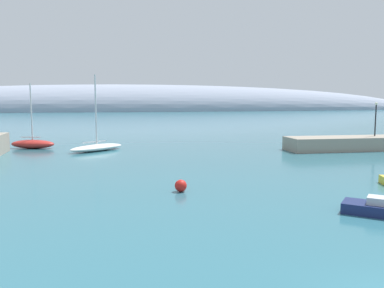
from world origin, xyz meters
name	(u,v)px	position (x,y,z in m)	size (l,w,h in m)	color
distant_ridge	(145,111)	(19.46, 232.12, 0.00)	(378.53, 51.46, 31.59)	#8E99AD
sailboat_white_near_shore	(97,147)	(-9.08, 40.20, 0.49)	(7.37, 6.46, 9.22)	white
sailboat_red_mid_mooring	(33,144)	(-17.09, 44.75, 0.62)	(6.08, 3.92, 8.26)	red
mooring_buoy_red	(181,186)	(-3.58, 16.56, 0.41)	(0.82, 0.82, 0.82)	red
harbor_lamp_post	(376,115)	(25.07, 33.80, 4.29)	(0.36, 0.36, 4.27)	black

